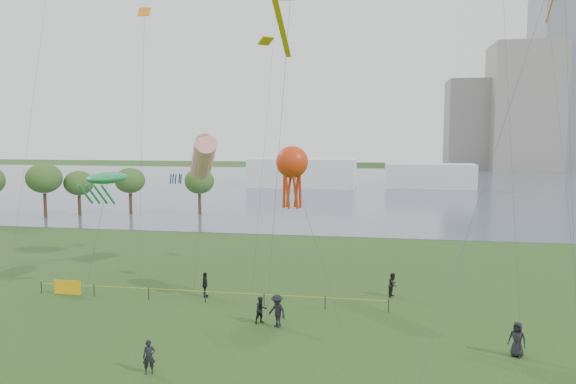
# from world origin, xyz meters

# --- Properties ---
(lake) EXTENTS (400.00, 120.00, 0.08)m
(lake) POSITION_xyz_m (0.00, 100.00, 0.02)
(lake) COLOR #4F5C6D
(lake) RESTS_ON ground_plane
(building_mid) EXTENTS (20.00, 20.00, 38.00)m
(building_mid) POSITION_xyz_m (46.00, 162.00, 19.00)
(building_mid) COLOR gray
(building_mid) RESTS_ON ground_plane
(building_low) EXTENTS (16.00, 18.00, 28.00)m
(building_low) POSITION_xyz_m (32.00, 168.00, 14.00)
(building_low) COLOR gray
(building_low) RESTS_ON ground_plane
(pavilion_left) EXTENTS (22.00, 8.00, 6.00)m
(pavilion_left) POSITION_xyz_m (-12.00, 95.00, 3.00)
(pavilion_left) COLOR white
(pavilion_left) RESTS_ON ground_plane
(pavilion_right) EXTENTS (18.00, 7.00, 5.00)m
(pavilion_right) POSITION_xyz_m (14.00, 98.00, 2.50)
(pavilion_right) COLOR silver
(pavilion_right) RESTS_ON ground_plane
(trees) EXTENTS (29.45, 14.15, 7.28)m
(trees) POSITION_xyz_m (-35.11, 48.73, 4.91)
(trees) COLOR #372719
(trees) RESTS_ON ground_plane
(fence) EXTENTS (24.07, 0.07, 1.05)m
(fence) POSITION_xyz_m (-12.54, 14.74, 0.55)
(fence) COLOR black
(fence) RESTS_ON ground_plane
(spectator_a) EXTENTS (0.98, 0.97, 1.60)m
(spectator_a) POSITION_xyz_m (-1.86, 11.40, 0.80)
(spectator_a) COLOR black
(spectator_a) RESTS_ON ground_plane
(spectator_b) EXTENTS (1.44, 1.29, 1.93)m
(spectator_b) POSITION_xyz_m (-0.80, 10.91, 0.97)
(spectator_b) COLOR black
(spectator_b) RESTS_ON ground_plane
(spectator_c) EXTENTS (0.66, 1.08, 1.72)m
(spectator_c) POSITION_xyz_m (-6.84, 15.95, 0.86)
(spectator_c) COLOR black
(spectator_c) RESTS_ON ground_plane
(spectator_d) EXTENTS (1.04, 0.91, 1.78)m
(spectator_d) POSITION_xyz_m (11.93, 8.77, 0.89)
(spectator_d) COLOR black
(spectator_d) RESTS_ON ground_plane
(spectator_f) EXTENTS (0.69, 0.59, 1.61)m
(spectator_f) POSITION_xyz_m (-5.48, 3.65, 0.80)
(spectator_f) COLOR black
(spectator_f) RESTS_ON ground_plane
(spectator_g) EXTENTS (0.86, 0.97, 1.66)m
(spectator_g) POSITION_xyz_m (5.88, 18.29, 0.83)
(spectator_g) COLOR black
(spectator_g) RESTS_ON ground_plane
(kite_windsock) EXTENTS (4.20, 6.93, 11.19)m
(kite_windsock) POSITION_xyz_m (-8.86, 21.92, 9.31)
(kite_windsock) COLOR #3F3F42
(kite_creature) EXTENTS (2.34, 4.60, 8.50)m
(kite_creature) POSITION_xyz_m (-14.03, 16.37, 8.06)
(kite_creature) COLOR #3F3F42
(kite_octopus) EXTENTS (4.44, 4.14, 10.44)m
(kite_octopus) POSITION_xyz_m (-0.51, 14.38, 9.33)
(kite_octopus) COLOR #3F3F42
(kite_delta) EXTENTS (8.08, 13.77, 18.60)m
(kite_delta) POSITION_xyz_m (12.11, 7.92, 16.76)
(kite_delta) COLOR #3F3F42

